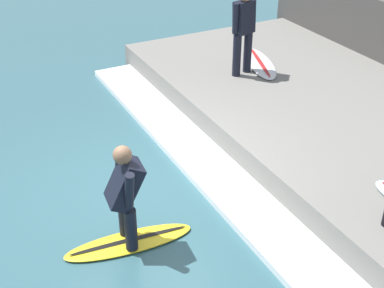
% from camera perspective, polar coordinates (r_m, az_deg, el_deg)
% --- Properties ---
extents(ground_plane, '(28.00, 28.00, 0.00)m').
position_cam_1_polar(ground_plane, '(8.12, -4.71, -5.49)').
color(ground_plane, '#335B66').
extents(concrete_ledge, '(4.40, 9.92, 0.50)m').
position_cam_1_polar(concrete_ledge, '(9.79, 15.93, 1.87)').
color(concrete_ledge, slate).
rests_on(concrete_ledge, ground_plane).
extents(wave_foam_crest, '(0.84, 9.42, 0.11)m').
position_cam_1_polar(wave_foam_crest, '(8.50, 2.43, -3.10)').
color(wave_foam_crest, white).
rests_on(wave_foam_crest, ground_plane).
extents(surfboard_riding, '(1.78, 0.64, 0.07)m').
position_cam_1_polar(surfboard_riding, '(7.27, -6.72, -10.34)').
color(surfboard_riding, yellow).
rests_on(surfboard_riding, ground_plane).
extents(surfer_riding, '(0.52, 0.68, 1.45)m').
position_cam_1_polar(surfer_riding, '(6.76, -7.14, -5.02)').
color(surfer_riding, black).
rests_on(surfer_riding, surfboard_riding).
extents(surfer_waiting_far, '(0.56, 0.35, 1.69)m').
position_cam_1_polar(surfer_waiting_far, '(10.61, 5.52, 12.25)').
color(surfer_waiting_far, black).
rests_on(surfer_waiting_far, concrete_ledge).
extents(surfboard_waiting_far, '(1.06, 1.82, 0.07)m').
position_cam_1_polar(surfboard_waiting_far, '(11.40, 7.25, 8.56)').
color(surfboard_waiting_far, silver).
rests_on(surfboard_waiting_far, concrete_ledge).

